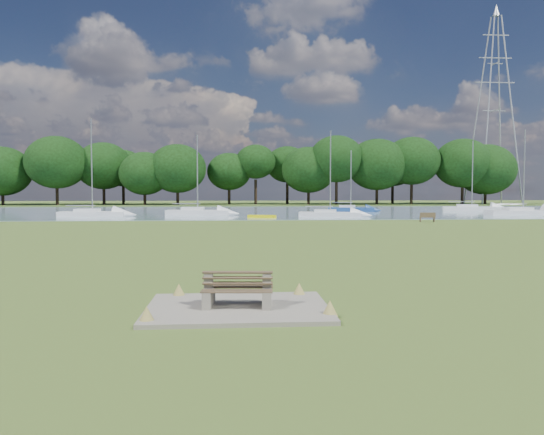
{
  "coord_description": "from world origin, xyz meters",
  "views": [
    {
      "loc": [
        -0.1,
        -26.22,
        2.8
      ],
      "look_at": [
        1.68,
        -2.0,
        1.53
      ],
      "focal_mm": 35.0,
      "sensor_mm": 36.0,
      "label": 1
    }
  ],
  "objects": [
    {
      "name": "pylon",
      "position": [
        48.54,
        70.0,
        22.84
      ],
      "size": [
        7.56,
        5.3,
        36.83
      ],
      "color": "#A7A8AA",
      "rests_on": "far_bank"
    },
    {
      "name": "sailboat_5",
      "position": [
        -3.99,
        31.34,
        0.58
      ],
      "size": [
        6.84,
        2.39,
        8.63
      ],
      "rotation": [
        0.0,
        0.0,
        -0.08
      ],
      "color": "silver",
      "rests_on": "river"
    },
    {
      "name": "sailboat_6",
      "position": [
        31.47,
        29.44,
        0.54
      ],
      "size": [
        7.93,
        2.3,
        9.29
      ],
      "rotation": [
        0.0,
        0.0,
        0.01
      ],
      "color": "silver",
      "rests_on": "river"
    },
    {
      "name": "river",
      "position": [
        0.0,
        42.0,
        0.0
      ],
      "size": [
        220.0,
        40.0,
        0.1
      ],
      "primitive_type": "cube",
      "color": "slate",
      "rests_on": "ground"
    },
    {
      "name": "far_bank",
      "position": [
        0.0,
        72.0,
        0.0
      ],
      "size": [
        220.0,
        20.0,
        0.4
      ],
      "primitive_type": "cube",
      "color": "#4C6626",
      "rests_on": "ground"
    },
    {
      "name": "tree_line",
      "position": [
        -9.41,
        68.0,
        7.04
      ],
      "size": [
        125.18,
        9.81,
        11.88
      ],
      "color": "black",
      "rests_on": "far_bank"
    },
    {
      "name": "ground",
      "position": [
        0.0,
        0.0,
        0.0
      ],
      "size": [
        220.0,
        220.0,
        0.0
      ],
      "primitive_type": "plane",
      "color": "olive"
    },
    {
      "name": "sailboat_3",
      "position": [
        9.74,
        27.27,
        0.5
      ],
      "size": [
        6.54,
        3.16,
        8.74
      ],
      "rotation": [
        0.0,
        0.0,
        -0.23
      ],
      "color": "silver",
      "rests_on": "river"
    },
    {
      "name": "riverbank_bench",
      "position": [
        16.77,
        18.63,
        0.42
      ],
      "size": [
        1.39,
        0.59,
        0.83
      ],
      "rotation": [
        0.0,
        0.0,
        -0.15
      ],
      "color": "brown",
      "rests_on": "ground"
    },
    {
      "name": "bench_pair",
      "position": [
        -0.0,
        -14.0,
        0.46
      ],
      "size": [
        1.7,
        1.09,
        0.88
      ],
      "rotation": [
        0.0,
        0.0,
        -0.08
      ],
      "color": "gray",
      "rests_on": "concrete_pad"
    },
    {
      "name": "kayak",
      "position": [
        2.72,
        25.64,
        0.19
      ],
      "size": [
        2.85,
        1.44,
        0.28
      ],
      "primitive_type": "cube",
      "rotation": [
        0.0,
        0.0,
        -0.3
      ],
      "color": "#E5DF07",
      "rests_on": "river"
    },
    {
      "name": "concrete_pad",
      "position": [
        0.0,
        -14.0,
        0.05
      ],
      "size": [
        4.2,
        3.2,
        0.1
      ],
      "primitive_type": "cube",
      "color": "gray",
      "rests_on": "ground"
    },
    {
      "name": "sailboat_1",
      "position": [
        -14.66,
        29.61,
        0.54
      ],
      "size": [
        6.84,
        2.25,
        10.02
      ],
      "rotation": [
        0.0,
        0.0,
        -0.05
      ],
      "color": "silver",
      "rests_on": "river"
    },
    {
      "name": "sailboat_0",
      "position": [
        31.1,
        41.14,
        0.55
      ],
      "size": [
        7.54,
        4.18,
        9.17
      ],
      "rotation": [
        0.0,
        0.0,
        -0.31
      ],
      "color": "silver",
      "rests_on": "river"
    },
    {
      "name": "sailboat_8",
      "position": [
        14.66,
        39.66,
        0.54
      ],
      "size": [
        5.89,
        2.55,
        7.69
      ],
      "rotation": [
        0.0,
        0.0,
        -0.17
      ],
      "color": "navy",
      "rests_on": "river"
    }
  ]
}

